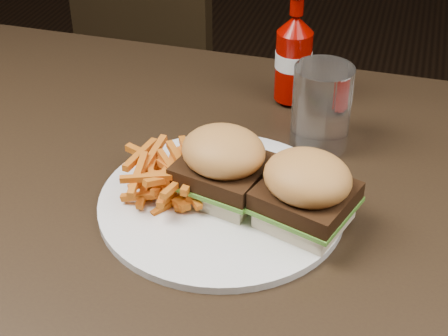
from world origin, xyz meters
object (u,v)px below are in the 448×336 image
(dining_table, at_px, (229,212))
(plate, at_px, (222,203))
(chair_far, at_px, (185,101))
(tumbler, at_px, (321,110))
(ketchup_bottle, at_px, (293,66))

(dining_table, xyz_separation_m, plate, (-0.01, -0.01, 0.03))
(chair_far, height_order, tumbler, tumbler)
(dining_table, relative_size, chair_far, 3.32)
(ketchup_bottle, distance_m, tumbler, 0.12)
(chair_far, height_order, plate, plate)
(dining_table, height_order, ketchup_bottle, ketchup_bottle)
(dining_table, distance_m, ketchup_bottle, 0.28)
(dining_table, height_order, plate, plate)
(dining_table, height_order, chair_far, dining_table)
(dining_table, bearing_deg, chair_far, 113.43)
(tumbler, bearing_deg, chair_far, 124.59)
(dining_table, bearing_deg, plate, -112.96)
(chair_far, distance_m, tumbler, 0.81)
(chair_far, xyz_separation_m, plate, (0.32, -0.76, 0.33))
(dining_table, bearing_deg, tumbler, 61.88)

